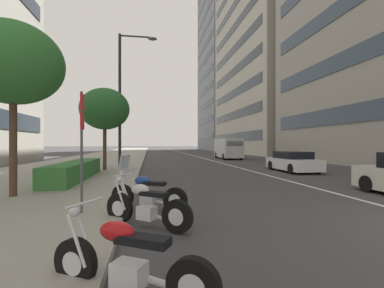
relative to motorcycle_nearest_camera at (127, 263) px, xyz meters
name	(u,v)px	position (x,y,z in m)	size (l,w,h in m)	color
sidewalk_right_plaza	(105,158)	(30.38, 5.06, -0.33)	(160.00, 9.50, 0.15)	gray
lane_centre_stripe	(195,156)	(35.38, -6.90, -0.40)	(110.00, 0.16, 0.01)	silver
motorcycle_nearest_camera	(127,263)	(0.00, 0.00, 0.00)	(1.20, 1.96, 1.08)	black
motorcycle_by_sign_pole	(146,208)	(2.60, -0.18, 0.02)	(1.42, 1.83, 1.12)	black
motorcycle_far_end_row	(147,194)	(4.14, -0.18, 0.04)	(1.17, 2.04, 1.49)	black
car_following_behind	(293,162)	(12.77, -9.43, 0.22)	(4.13, 1.93, 1.30)	silver
delivery_van_ahead	(228,148)	(27.41, -9.54, 0.90)	(5.76, 2.34, 2.42)	#B7B7BC
parking_sign_by_curb	(82,137)	(3.51, 1.34, 1.55)	(0.32, 0.06, 2.89)	#47494C
street_lamp_with_banners	(125,89)	(14.51, 1.29, 4.94)	(1.26, 2.47, 8.74)	#232326
clipped_hedge_bed	(75,170)	(9.99, 3.17, 0.14)	(6.52, 1.10, 0.79)	#337033
street_tree_near_plaza_corner	(13,64)	(5.97, 3.96, 3.89)	(3.00, 3.00, 5.44)	#473323
street_tree_mid_sidewalk	(105,109)	(14.16, 2.50, 3.56)	(3.04, 3.04, 5.12)	#473323
office_tower_far_left_down_avenue	(279,54)	(45.24, -25.20, 18.83)	(28.46, 18.29, 38.48)	#B7B2A3
office_tower_mid_left	(229,64)	(71.90, -23.41, 24.90)	(22.74, 14.69, 50.60)	gray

